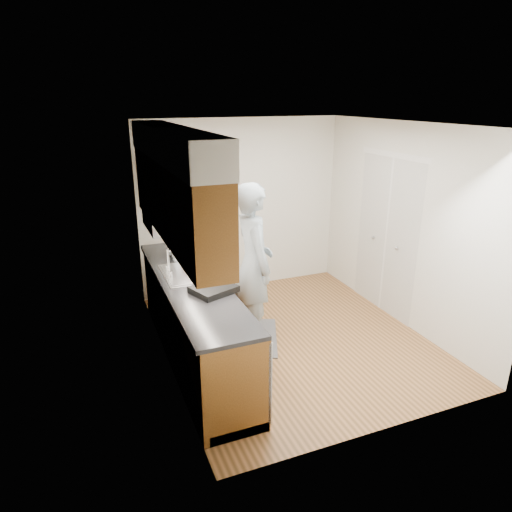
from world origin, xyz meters
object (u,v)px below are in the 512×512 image
Objects in this scene: soap_bottle_a at (177,251)px; soap_bottle_b at (175,248)px; soda_can at (183,253)px; steel_can at (179,253)px; soap_bottle_c at (172,249)px; person at (254,254)px; dish_rack at (214,289)px.

soap_bottle_a is 1.28× the size of soap_bottle_b.
soda_can is 1.10× the size of steel_can.
soda_can is (0.10, -0.16, -0.01)m from soap_bottle_c.
soap_bottle_b reaches higher than soap_bottle_c.
soda_can is (-0.69, 0.55, -0.08)m from person.
soap_bottle_a reaches higher than steel_can.
soap_bottle_b is 1.22m from dish_rack.
soap_bottle_c is at bearing 124.91° from soap_bottle_b.
soda_can is at bearing 40.17° from soap_bottle_a.
dish_rack is (0.05, -1.09, -0.03)m from soda_can.
soda_can is at bearing 54.59° from person.
steel_can is at bearing 126.94° from soda_can.
dish_rack is (-0.64, -0.55, -0.11)m from person.
person is at bearing -31.34° from soap_bottle_a.
soda_can is (0.08, 0.07, -0.06)m from soap_bottle_a.
soap_bottle_b is at bearing 119.93° from soda_can.
person is at bearing 19.68° from dish_rack.
soap_bottle_b reaches higher than soda_can.
soda_can is at bearing 71.87° from dish_rack.
steel_can is (-0.73, 0.59, -0.08)m from person.
soap_bottle_a is 0.65× the size of dish_rack.
soap_bottle_a is 0.14m from steel_can.
soap_bottle_c reaches higher than steel_can.
soap_bottle_b is 0.51× the size of dish_rack.
soap_bottle_c is at bearing 118.83° from steel_can.
steel_can is (0.06, -0.11, -0.02)m from soap_bottle_c.
dish_rack is at bearing -87.27° from soda_can.
steel_can is at bearing 53.70° from person.
soda_can is 1.10m from dish_rack.
soap_bottle_b is 0.09m from steel_can.
dish_rack is (0.12, -1.21, -0.07)m from soap_bottle_b.
person is at bearing -38.18° from soda_can.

